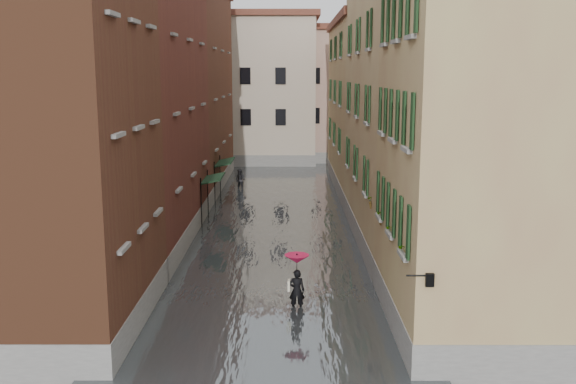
{
  "coord_description": "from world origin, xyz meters",
  "views": [
    {
      "loc": [
        0.72,
        -21.86,
        8.25
      ],
      "look_at": [
        0.68,
        6.34,
        3.0
      ],
      "focal_mm": 40.0,
      "sensor_mm": 36.0,
      "label": 1
    }
  ],
  "objects": [
    {
      "name": "window_planters",
      "position": [
        4.12,
        -0.6,
        3.51
      ],
      "size": [
        0.59,
        8.17,
        0.84
      ],
      "color": "brown",
      "rests_on": "ground"
    },
    {
      "name": "pedestrian_main",
      "position": [
        0.99,
        -0.5,
        1.23
      ],
      "size": [
        0.88,
        0.88,
        2.06
      ],
      "color": "black",
      "rests_on": "ground"
    },
    {
      "name": "building_left_mid",
      "position": [
        -7.0,
        9.0,
        6.25
      ],
      "size": [
        6.0,
        14.0,
        12.5
      ],
      "primitive_type": "cube",
      "color": "#5C281D",
      "rests_on": "ground"
    },
    {
      "name": "pedestrian_far",
      "position": [
        -2.71,
        22.71,
        0.8
      ],
      "size": [
        0.95,
        0.85,
        1.6
      ],
      "primitive_type": "imported",
      "rotation": [
        0.0,
        0.0,
        -0.39
      ],
      "color": "black",
      "rests_on": "ground"
    },
    {
      "name": "building_end_cream",
      "position": [
        -3.0,
        38.0,
        6.5
      ],
      "size": [
        12.0,
        9.0,
        13.0
      ],
      "primitive_type": "cube",
      "color": "#C2B19A",
      "rests_on": "ground"
    },
    {
      "name": "building_right_mid",
      "position": [
        7.0,
        9.0,
        6.5
      ],
      "size": [
        6.0,
        14.0,
        13.0
      ],
      "primitive_type": "cube",
      "color": "tan",
      "rests_on": "ground"
    },
    {
      "name": "building_end_pink",
      "position": [
        6.0,
        40.0,
        6.0
      ],
      "size": [
        10.0,
        9.0,
        12.0
      ],
      "primitive_type": "cube",
      "color": "tan",
      "rests_on": "ground"
    },
    {
      "name": "building_left_near",
      "position": [
        -7.0,
        -2.0,
        6.5
      ],
      "size": [
        6.0,
        8.0,
        13.0
      ],
      "primitive_type": "cube",
      "color": "brown",
      "rests_on": "ground"
    },
    {
      "name": "floodwater",
      "position": [
        0.0,
        13.0,
        0.1
      ],
      "size": [
        10.0,
        60.0,
        0.2
      ],
      "primitive_type": "cube",
      "color": "#4E5456",
      "rests_on": "ground"
    },
    {
      "name": "building_right_far",
      "position": [
        7.0,
        24.0,
        5.75
      ],
      "size": [
        6.0,
        16.0,
        11.5
      ],
      "primitive_type": "cube",
      "color": "#A37B54",
      "rests_on": "ground"
    },
    {
      "name": "wall_lantern",
      "position": [
        4.33,
        -6.0,
        3.01
      ],
      "size": [
        0.71,
        0.22,
        0.35
      ],
      "color": "black",
      "rests_on": "ground"
    },
    {
      "name": "building_left_far",
      "position": [
        -7.0,
        24.0,
        7.0
      ],
      "size": [
        6.0,
        16.0,
        14.0
      ],
      "primitive_type": "cube",
      "color": "brown",
      "rests_on": "ground"
    },
    {
      "name": "building_right_near",
      "position": [
        7.0,
        -2.0,
        5.75
      ],
      "size": [
        6.0,
        8.0,
        11.5
      ],
      "primitive_type": "cube",
      "color": "#A37B54",
      "rests_on": "ground"
    },
    {
      "name": "awning_near",
      "position": [
        -3.49,
        12.91,
        2.46
      ],
      "size": [
        1.09,
        2.86,
        2.8
      ],
      "color": "black",
      "rests_on": "ground"
    },
    {
      "name": "ground",
      "position": [
        0.0,
        0.0,
        0.0
      ],
      "size": [
        120.0,
        120.0,
        0.0
      ],
      "primitive_type": "plane",
      "color": "#565759",
      "rests_on": "ground"
    },
    {
      "name": "awning_far",
      "position": [
        -3.48,
        19.38,
        2.47
      ],
      "size": [
        1.09,
        3.28,
        2.8
      ],
      "color": "black",
      "rests_on": "ground"
    }
  ]
}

